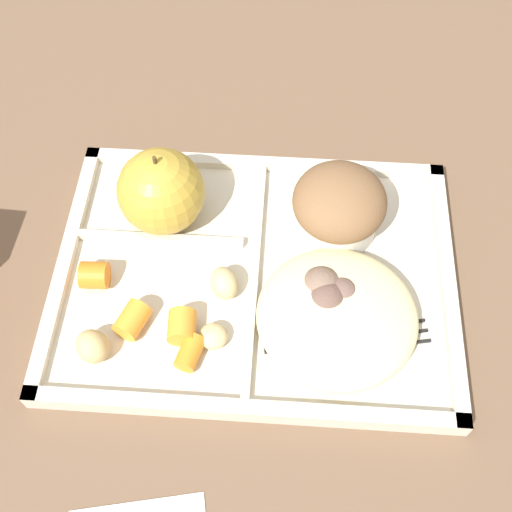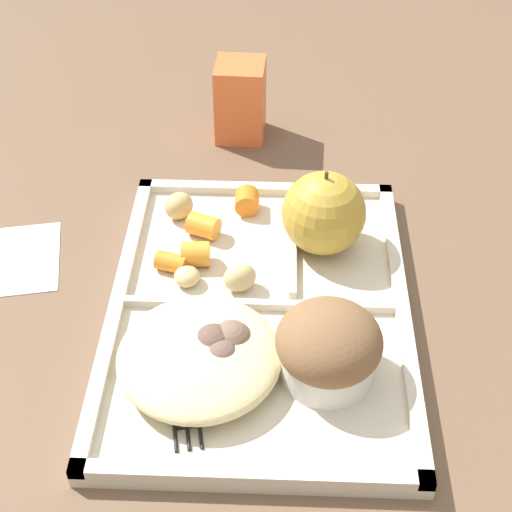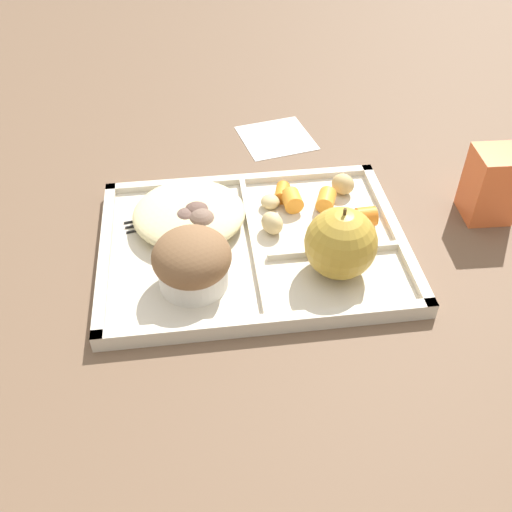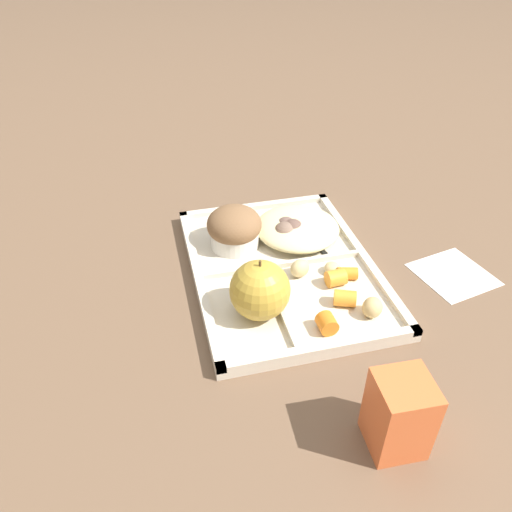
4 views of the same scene
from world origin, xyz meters
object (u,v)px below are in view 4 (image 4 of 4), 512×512
(lunch_tray, at_px, (282,269))
(bran_muffin, at_px, (234,228))
(milk_carton, at_px, (399,414))
(plastic_fork, at_px, (299,227))
(green_apple, at_px, (260,290))

(lunch_tray, height_order, bran_muffin, bran_muffin)
(milk_carton, bearing_deg, plastic_fork, -1.03)
(bran_muffin, bearing_deg, lunch_tray, -141.97)
(bran_muffin, bearing_deg, plastic_fork, -78.92)
(lunch_tray, height_order, green_apple, green_apple)
(plastic_fork, height_order, milk_carton, milk_carton)
(green_apple, height_order, milk_carton, green_apple)
(plastic_fork, bearing_deg, lunch_tray, 148.87)
(lunch_tray, height_order, milk_carton, milk_carton)
(bran_muffin, relative_size, milk_carton, 0.93)
(lunch_tray, distance_m, green_apple, 0.12)
(bran_muffin, bearing_deg, green_apple, 180.00)
(green_apple, bearing_deg, bran_muffin, -0.00)
(lunch_tray, bearing_deg, plastic_fork, -31.13)
(green_apple, relative_size, milk_carton, 0.95)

